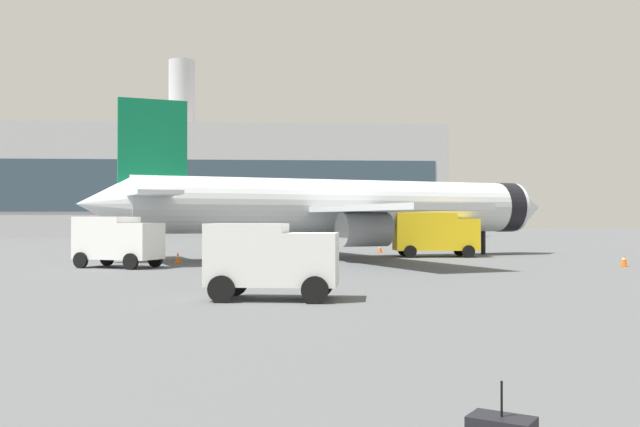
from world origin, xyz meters
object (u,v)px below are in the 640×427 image
Objects in this scene: airplane_at_gate at (340,207)px; safety_cone_far at (178,257)px; safety_cone_outer at (624,260)px; safety_cone_near at (290,252)px; safety_cone_mid at (380,248)px; service_truck at (117,239)px; fuel_truck at (435,233)px; cargo_van at (271,257)px.

airplane_at_gate is 12.54m from safety_cone_far.
airplane_at_gate is 19.12m from safety_cone_outer.
safety_cone_mid is at bearing 34.78° from safety_cone_near.
fuel_truck is (20.58, 10.08, 0.16)m from service_truck.
safety_cone_far is at bearing -132.34° from safety_cone_near.
safety_cone_near is (1.36, 28.81, -1.14)m from cargo_van.
cargo_van is at bearing -74.12° from safety_cone_far.
safety_cone_outer is at bearing -52.42° from fuel_truck.
cargo_van is 6.68× the size of safety_cone_far.
safety_cone_near is 23.18m from safety_cone_outer.
safety_cone_near is at bearing 87.30° from cargo_van.
fuel_truck reaches higher than cargo_van.
safety_cone_near is 10.81m from safety_cone_far.
service_truck is 5.22m from safety_cone_far.
safety_cone_far is (-17.74, -5.89, -1.43)m from fuel_truck.
service_truck is 0.88× the size of fuel_truck.
safety_cone_outer is at bearing -58.25° from safety_cone_mid.
airplane_at_gate is 5.49m from safety_cone_near.
airplane_at_gate is at bearing -176.30° from fuel_truck.
airplane_at_gate reaches higher than fuel_truck.
safety_cone_mid is (4.06, 7.81, -3.33)m from airplane_at_gate.
service_truck is at bearing -144.77° from airplane_at_gate.
airplane_at_gate is 16.82m from service_truck.
service_truck is 22.92m from fuel_truck.
service_truck is 29.20m from safety_cone_outer.
safety_cone_near is 0.94× the size of safety_cone_mid.
airplane_at_gate is 43.87× the size of safety_cone_outer.
safety_cone_near is at bearing 47.66° from safety_cone_far.
cargo_van is at bearing -113.86° from fuel_truck.
service_truck reaches higher than safety_cone_outer.
fuel_truck is 10.77m from safety_cone_near.
safety_cone_mid is (17.70, 17.45, -1.28)m from service_truck.
airplane_at_gate is 5.79× the size of fuel_truck.
safety_cone_far is at bearing -161.64° from fuel_truck.
fuel_truck reaches higher than safety_cone_mid.
safety_cone_far is at bearing 55.88° from service_truck.
safety_cone_near is 9.23m from safety_cone_mid.
safety_cone_mid is 0.95× the size of safety_cone_far.
service_truck is 24.89m from safety_cone_mid.
airplane_at_gate is 52.52× the size of safety_cone_mid.
safety_cone_outer is (29.15, -1.06, -1.21)m from service_truck.
safety_cone_far reaches higher than safety_cone_near.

